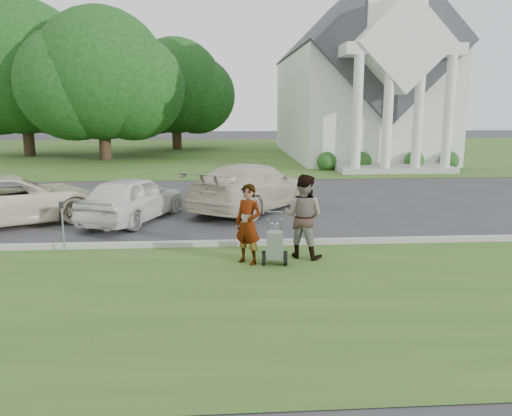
{
  "coord_description": "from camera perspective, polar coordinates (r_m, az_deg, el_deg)",
  "views": [
    {
      "loc": [
        -0.3,
        -11.64,
        3.48
      ],
      "look_at": [
        0.49,
        0.0,
        1.09
      ],
      "focal_mm": 35.0,
      "sensor_mm": 36.0,
      "label": 1
    }
  ],
  "objects": [
    {
      "name": "tree_back",
      "position": [
        41.82,
        -9.22,
        13.13
      ],
      "size": [
        9.61,
        7.6,
        8.89
      ],
      "color": "#332316",
      "rests_on": "ground"
    },
    {
      "name": "church_lawn",
      "position": [
        38.8,
        -3.45,
        6.41
      ],
      "size": [
        80.0,
        30.0,
        0.01
      ],
      "primitive_type": "cube",
      "color": "#34571E",
      "rests_on": "ground"
    },
    {
      "name": "tree_left",
      "position": [
        34.54,
        -17.29,
        13.77
      ],
      "size": [
        10.63,
        8.4,
        9.71
      ],
      "color": "#332316",
      "rests_on": "ground"
    },
    {
      "name": "car_a",
      "position": [
        16.66,
        -25.93,
        0.88
      ],
      "size": [
        5.76,
        4.62,
        1.46
      ],
      "primitive_type": "imported",
      "rotation": [
        0.0,
        0.0,
        2.07
      ],
      "color": "#EDEAC9",
      "rests_on": "ground"
    },
    {
      "name": "person_left",
      "position": [
        11.06,
        -0.9,
        -1.94
      ],
      "size": [
        0.78,
        0.74,
        1.8
      ],
      "primitive_type": "imported",
      "rotation": [
        0.0,
        0.0,
        -0.66
      ],
      "color": "#999999",
      "rests_on": "ground"
    },
    {
      "name": "tree_far",
      "position": [
        39.18,
        -25.13,
        13.75
      ],
      "size": [
        11.64,
        9.2,
        10.73
      ],
      "color": "#332316",
      "rests_on": "ground"
    },
    {
      "name": "curb",
      "position": [
        12.67,
        -2.39,
        -4.05
      ],
      "size": [
        80.0,
        0.18,
        0.15
      ],
      "primitive_type": "cube",
      "color": "#9E9E93",
      "rests_on": "ground"
    },
    {
      "name": "grass_strip",
      "position": [
        9.32,
        -1.8,
        -10.34
      ],
      "size": [
        80.0,
        7.0,
        0.01
      ],
      "primitive_type": "cube",
      "color": "#34571E",
      "rests_on": "ground"
    },
    {
      "name": "ground",
      "position": [
        12.16,
        -2.32,
        -5.09
      ],
      "size": [
        120.0,
        120.0,
        0.0
      ],
      "primitive_type": "plane",
      "color": "#333335",
      "rests_on": "ground"
    },
    {
      "name": "car_c",
      "position": [
        17.0,
        -0.42,
        2.47
      ],
      "size": [
        4.95,
        5.76,
        1.59
      ],
      "primitive_type": "imported",
      "rotation": [
        0.0,
        0.0,
        2.53
      ],
      "color": "beige",
      "rests_on": "ground"
    },
    {
      "name": "church",
      "position": [
        36.06,
        11.48,
        15.26
      ],
      "size": [
        9.19,
        19.0,
        24.1
      ],
      "color": "white",
      "rests_on": "ground"
    },
    {
      "name": "parking_meter_near",
      "position": [
        12.77,
        -21.26,
        -1.32
      ],
      "size": [
        0.09,
        0.08,
        1.28
      ],
      "color": "gray",
      "rests_on": "ground"
    },
    {
      "name": "striping_cart",
      "position": [
        11.09,
        2.15,
        -4.34
      ],
      "size": [
        0.59,
        1.15,
        1.04
      ],
      "rotation": [
        0.0,
        0.0,
        -0.1
      ],
      "color": "black",
      "rests_on": "ground"
    },
    {
      "name": "person_right",
      "position": [
        11.57,
        5.43,
        -1.01
      ],
      "size": [
        1.19,
        1.12,
        1.95
      ],
      "primitive_type": "imported",
      "rotation": [
        0.0,
        0.0,
        2.61
      ],
      "color": "#999999",
      "rests_on": "ground"
    },
    {
      "name": "car_b",
      "position": [
        15.74,
        -13.92,
        1.09
      ],
      "size": [
        3.1,
        4.5,
        1.42
      ],
      "primitive_type": "imported",
      "rotation": [
        0.0,
        0.0,
        2.76
      ],
      "color": "white",
      "rests_on": "ground"
    }
  ]
}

